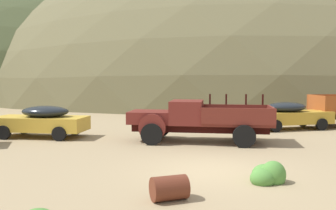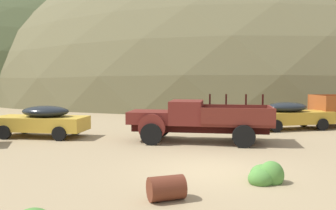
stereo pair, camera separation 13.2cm
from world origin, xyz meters
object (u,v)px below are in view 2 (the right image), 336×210
(car_mustard, at_px, (293,115))
(oil_drum_tipped, at_px, (166,188))
(car_faded_yellow, at_px, (38,121))
(truck_oxblood, at_px, (189,120))

(car_mustard, xyz_separation_m, oil_drum_tipped, (-9.21, -10.30, -0.52))
(car_faded_yellow, distance_m, oil_drum_tipped, 11.14)
(car_mustard, bearing_deg, oil_drum_tipped, -134.98)
(car_faded_yellow, relative_size, car_mustard, 1.01)
(truck_oxblood, distance_m, car_mustard, 7.37)
(truck_oxblood, bearing_deg, car_mustard, -138.45)
(truck_oxblood, relative_size, car_mustard, 1.36)
(truck_oxblood, height_order, car_mustard, truck_oxblood)
(car_faded_yellow, relative_size, oil_drum_tipped, 5.44)
(car_mustard, height_order, oil_drum_tipped, car_mustard)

